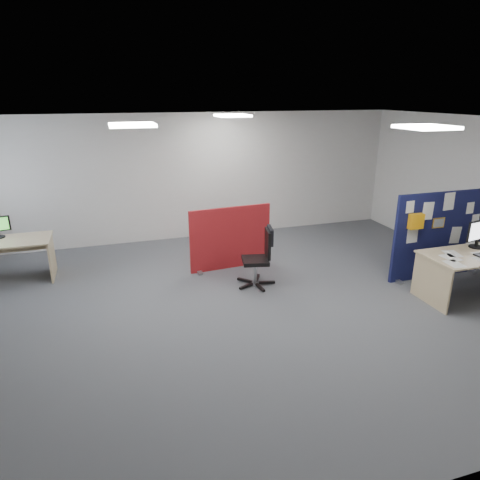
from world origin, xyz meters
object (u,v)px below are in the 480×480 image
object	(u,v)px
second_desk	(4,250)
red_divider	(231,239)
main_desk	(480,261)
office_chair	(262,253)
navy_divider	(439,235)
monitor_main	(479,232)

from	to	relation	value
second_desk	red_divider	bearing A→B (deg)	-9.04
second_desk	main_desk	bearing A→B (deg)	-21.56
main_desk	office_chair	distance (m)	3.44
main_desk	second_desk	distance (m)	7.81
main_desk	red_divider	world-z (taller)	red_divider
office_chair	navy_divider	bearing A→B (deg)	1.41
red_divider	office_chair	size ratio (longest dim) A/B	1.55
office_chair	red_divider	bearing A→B (deg)	119.33
monitor_main	second_desk	world-z (taller)	monitor_main
navy_divider	red_divider	size ratio (longest dim) A/B	1.20
main_desk	navy_divider	bearing A→B (deg)	98.68
second_desk	monitor_main	bearing A→B (deg)	-20.09
main_desk	monitor_main	bearing A→B (deg)	68.87
navy_divider	office_chair	distance (m)	3.09
main_desk	monitor_main	distance (m)	0.46
second_desk	office_chair	world-z (taller)	office_chair
main_desk	office_chair	xyz separation A→B (m)	(-3.15, 1.37, -0.00)
red_divider	office_chair	world-z (taller)	red_divider
office_chair	second_desk	bearing A→B (deg)	172.10
navy_divider	office_chair	xyz separation A→B (m)	(-3.03, 0.57, -0.20)
navy_divider	office_chair	bearing A→B (deg)	169.30
red_divider	second_desk	distance (m)	3.88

